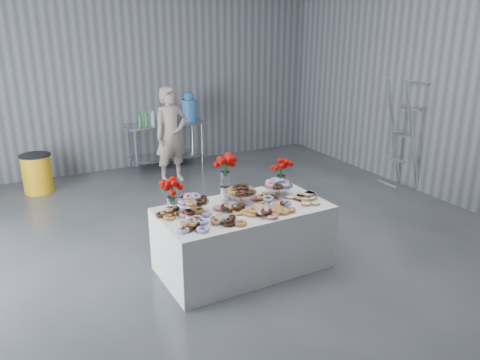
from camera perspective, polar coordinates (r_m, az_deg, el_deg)
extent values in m
plane|color=#36383D|center=(5.55, -1.16, -10.70)|extent=(9.00, 9.00, 0.00)
cube|color=slate|center=(9.12, -14.27, 13.66)|extent=(8.00, 0.04, 4.00)
cube|color=white|center=(5.40, 0.43, -7.06)|extent=(1.93, 1.05, 0.75)
cube|color=silver|center=(9.07, -9.13, 6.80)|extent=(1.50, 0.60, 0.04)
cube|color=silver|center=(9.22, -8.93, 2.97)|extent=(1.40, 0.55, 0.03)
cylinder|color=silver|center=(8.76, -12.48, 3.14)|extent=(0.04, 0.04, 0.86)
cylinder|color=silver|center=(9.16, -4.63, 4.21)|extent=(0.04, 0.04, 0.86)
cylinder|color=silver|center=(9.23, -13.32, 3.87)|extent=(0.04, 0.04, 0.86)
cylinder|color=silver|center=(9.61, -5.80, 4.87)|extent=(0.04, 0.04, 0.86)
cylinder|color=silver|center=(5.13, -5.76, -3.30)|extent=(0.06, 0.06, 0.12)
cylinder|color=silver|center=(5.10, -5.78, -2.63)|extent=(0.36, 0.36, 0.01)
cylinder|color=silver|center=(5.37, 0.12, -2.15)|extent=(0.06, 0.06, 0.12)
cylinder|color=silver|center=(5.35, 0.12, -1.50)|extent=(0.36, 0.36, 0.01)
cylinder|color=silver|center=(5.62, 4.59, -1.26)|extent=(0.06, 0.06, 0.12)
cylinder|color=silver|center=(5.59, 4.60, -0.63)|extent=(0.36, 0.36, 0.01)
cylinder|color=white|center=(5.13, -8.26, -3.02)|extent=(0.11, 0.11, 0.18)
cylinder|color=#1E5919|center=(5.09, -8.33, -1.66)|extent=(0.04, 0.04, 0.18)
cylinder|color=white|center=(5.80, 5.02, -0.29)|extent=(0.11, 0.11, 0.18)
cylinder|color=#1E5919|center=(5.76, 5.05, 0.93)|extent=(0.04, 0.04, 0.18)
cylinder|color=silver|center=(5.49, -1.81, -1.53)|extent=(0.14, 0.14, 0.15)
cylinder|color=white|center=(5.43, -1.82, 0.10)|extent=(0.11, 0.11, 0.18)
cylinder|color=#1E5919|center=(5.39, -1.84, 1.41)|extent=(0.04, 0.04, 0.18)
cylinder|color=#3F88D8|center=(9.19, -6.22, 8.49)|extent=(0.28, 0.28, 0.40)
sphere|color=#3F88D8|center=(9.15, -6.28, 10.06)|extent=(0.20, 0.20, 0.20)
imported|color=#CC8C93|center=(8.30, -8.40, 5.44)|extent=(0.67, 0.50, 1.68)
cylinder|color=#FAAD15|center=(8.49, -23.48, 0.67)|extent=(0.47, 0.47, 0.63)
cylinder|color=black|center=(8.40, -23.77, 2.77)|extent=(0.50, 0.50, 0.02)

